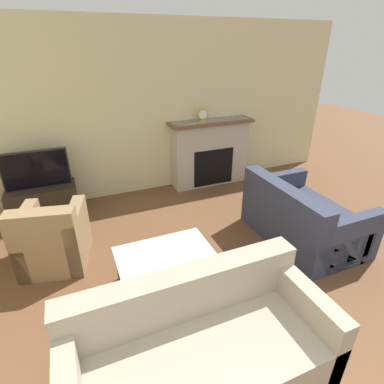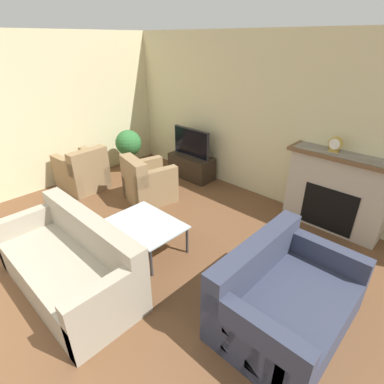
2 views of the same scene
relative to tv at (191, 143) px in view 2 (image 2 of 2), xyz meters
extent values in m
cube|color=beige|center=(1.06, 0.33, 0.61)|extent=(8.44, 0.06, 2.70)
cube|color=beige|center=(-1.69, -2.07, 0.61)|extent=(0.06, 7.75, 2.70)
cube|color=#B2A899|center=(2.77, 0.12, -0.16)|extent=(1.35, 0.36, 1.16)
cube|color=black|center=(2.77, -0.06, -0.37)|extent=(0.74, 0.01, 0.65)
cube|color=brown|center=(2.77, 0.09, 0.40)|extent=(1.47, 0.42, 0.05)
cube|color=#2D2319|center=(0.00, 0.00, -0.51)|extent=(0.94, 0.43, 0.46)
cube|color=#232328|center=(0.00, 0.00, 0.00)|extent=(0.88, 0.05, 0.56)
cube|color=black|center=(0.00, -0.02, 0.00)|extent=(0.84, 0.01, 0.52)
cube|color=#9E937F|center=(1.12, -3.19, -0.53)|extent=(1.88, 0.86, 0.42)
cube|color=#9E937F|center=(1.12, -2.86, -0.12)|extent=(1.88, 0.20, 0.40)
cube|color=#9E937F|center=(0.25, -3.19, -0.41)|extent=(0.14, 0.86, 0.66)
cube|color=#9E937F|center=(2.00, -3.19, -0.41)|extent=(0.14, 0.86, 0.66)
cube|color=#33384C|center=(3.15, -1.95, -0.53)|extent=(0.99, 1.44, 0.42)
cube|color=#33384C|center=(2.75, -1.95, -0.12)|extent=(0.20, 1.44, 0.40)
cube|color=#33384C|center=(3.15, -2.60, -0.41)|extent=(0.99, 0.14, 0.66)
cube|color=#33384C|center=(3.15, -1.30, -0.41)|extent=(0.99, 0.14, 0.66)
cube|color=#8C704C|center=(-1.16, -1.77, -0.53)|extent=(0.83, 0.76, 0.42)
cube|color=#8C704C|center=(-0.87, -1.75, -0.12)|extent=(0.24, 0.73, 0.40)
cube|color=#8C704C|center=(-1.18, -1.48, -0.41)|extent=(0.79, 0.18, 0.66)
cube|color=#8C704C|center=(-1.15, -2.06, -0.41)|extent=(0.79, 0.18, 0.66)
cube|color=#8C704C|center=(0.15, -1.20, -0.53)|extent=(0.83, 0.88, 0.42)
cube|color=#8C704C|center=(0.09, -1.47, -0.12)|extent=(0.71, 0.35, 0.40)
cube|color=#8C704C|center=(0.41, -1.26, -0.41)|extent=(0.30, 0.76, 0.66)
cube|color=#8C704C|center=(-0.11, -1.14, -0.41)|extent=(0.30, 0.76, 0.66)
cylinder|color=#333338|center=(0.76, -2.43, -0.54)|extent=(0.04, 0.04, 0.39)
cylinder|color=#333338|center=(1.65, -2.43, -0.54)|extent=(0.04, 0.04, 0.39)
cylinder|color=#333338|center=(0.76, -1.82, -0.54)|extent=(0.04, 0.04, 0.39)
cylinder|color=#333338|center=(1.65, -1.82, -0.54)|extent=(0.04, 0.04, 0.39)
cube|color=silver|center=(1.20, -2.12, -0.33)|extent=(0.97, 0.69, 0.02)
cylinder|color=beige|center=(-1.17, -0.66, -0.61)|extent=(0.30, 0.30, 0.25)
cylinder|color=#4C3823|center=(-1.17, -0.66, -0.40)|extent=(0.03, 0.03, 0.16)
sphere|color=#2D6B33|center=(-1.17, -0.66, -0.11)|extent=(0.53, 0.53, 0.53)
cube|color=#B79338|center=(2.61, 0.12, 0.44)|extent=(0.13, 0.07, 0.03)
cylinder|color=#B79338|center=(2.61, 0.12, 0.54)|extent=(0.18, 0.07, 0.18)
cylinder|color=white|center=(2.61, 0.08, 0.54)|extent=(0.15, 0.00, 0.15)
camera|label=1|loc=(0.51, -4.45, 1.59)|focal=28.00mm
camera|label=2|loc=(3.90, -4.10, 1.83)|focal=28.00mm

